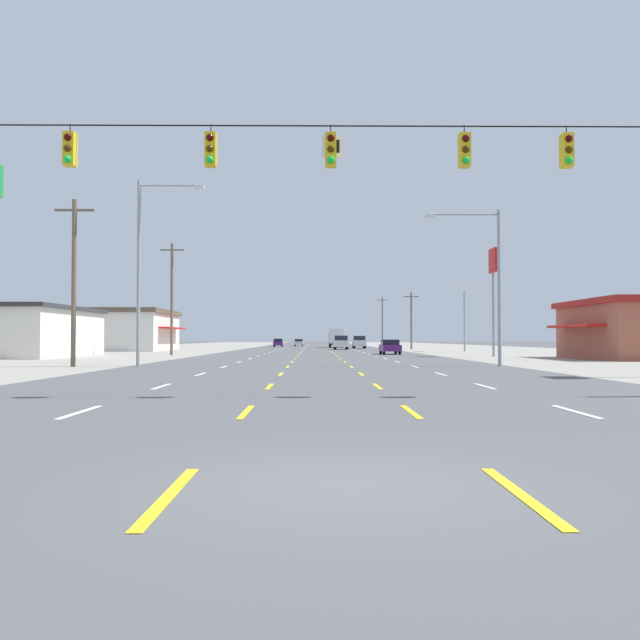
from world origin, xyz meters
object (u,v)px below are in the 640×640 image
object	(u,v)px
sedan_far_right_nearest	(390,347)
streetlight_left_row_0	(145,260)
sedan_inner_left_farther	(299,342)
streetlight_right_row_0	(491,274)
box_truck_inner_right_midfar	(336,337)
hatchback_far_left_far	(278,343)
pole_sign_right_row_2	(464,294)
suv_inner_right_near	(341,342)
pole_sign_right_row_1	(493,274)
suv_far_right_mid	(359,342)

from	to	relation	value
sedan_far_right_nearest	streetlight_left_row_0	world-z (taller)	streetlight_left_row_0
sedan_inner_left_farther	streetlight_left_row_0	distance (m)	99.74
sedan_inner_left_farther	streetlight_right_row_0	bearing A→B (deg)	-82.51
box_truck_inner_right_midfar	sedan_inner_left_farther	distance (m)	21.34
hatchback_far_left_far	pole_sign_right_row_2	world-z (taller)	pole_sign_right_row_2
suv_inner_right_near	box_truck_inner_right_midfar	size ratio (longest dim) A/B	0.68
sedan_far_right_nearest	pole_sign_right_row_1	bearing A→B (deg)	-48.41
sedan_inner_left_farther	streetlight_left_row_0	xyz separation A→B (m)	(-6.43, -99.39, 5.20)
sedan_far_right_nearest	pole_sign_right_row_2	size ratio (longest dim) A/B	0.51
suv_inner_right_near	pole_sign_right_row_1	world-z (taller)	pole_sign_right_row_1
streetlight_left_row_0	box_truck_inner_right_midfar	bearing A→B (deg)	80.41
suv_inner_right_near	hatchback_far_left_far	distance (m)	31.61
sedan_far_right_nearest	pole_sign_right_row_2	xyz separation A→B (m)	(10.49, 13.47, 6.13)
pole_sign_right_row_1	streetlight_left_row_0	bearing A→B (deg)	-141.62
pole_sign_right_row_2	hatchback_far_left_far	bearing A→B (deg)	118.47
suv_inner_right_near	streetlight_left_row_0	distance (m)	59.69
suv_inner_right_near	pole_sign_right_row_1	xyz separation A→B (m)	(11.59, -38.18, 6.08)
suv_inner_right_near	sedan_inner_left_farther	bearing A→B (deg)	99.52
suv_far_right_mid	pole_sign_right_row_2	size ratio (longest dim) A/B	0.56
suv_far_right_mid	pole_sign_right_row_1	world-z (taller)	pole_sign_right_row_1
streetlight_left_row_0	hatchback_far_left_far	bearing A→B (deg)	88.16
sedan_inner_left_farther	pole_sign_right_row_1	xyz separation A→B (m)	(18.54, -79.62, 6.35)
pole_sign_right_row_2	pole_sign_right_row_1	bearing A→B (deg)	-96.60
suv_far_right_mid	sedan_inner_left_farther	bearing A→B (deg)	108.50
sedan_far_right_nearest	box_truck_inner_right_midfar	distance (m)	50.72
sedan_inner_left_farther	pole_sign_right_row_2	xyz separation A→B (m)	(21.13, -57.24, 6.13)
pole_sign_right_row_1	streetlight_left_row_0	distance (m)	31.87
suv_inner_right_near	streetlight_right_row_0	world-z (taller)	streetlight_right_row_0
sedan_far_right_nearest	streetlight_left_row_0	distance (m)	33.78
pole_sign_right_row_1	streetlight_left_row_0	size ratio (longest dim) A/B	0.89
suv_far_right_mid	sedan_inner_left_farther	world-z (taller)	suv_far_right_mid
sedan_far_right_nearest	suv_far_right_mid	xyz separation A→B (m)	(-0.34, 39.96, 0.27)
pole_sign_right_row_1	streetlight_right_row_0	distance (m)	20.61
suv_far_right_mid	pole_sign_right_row_2	world-z (taller)	pole_sign_right_row_2
box_truck_inner_right_midfar	streetlight_left_row_0	world-z (taller)	streetlight_left_row_0
sedan_far_right_nearest	suv_inner_right_near	world-z (taller)	suv_inner_right_near
sedan_far_right_nearest	suv_far_right_mid	distance (m)	39.96
pole_sign_right_row_1	suv_far_right_mid	bearing A→B (deg)	99.58
box_truck_inner_right_midfar	hatchback_far_left_far	size ratio (longest dim) A/B	1.85
pole_sign_right_row_1	pole_sign_right_row_2	world-z (taller)	pole_sign_right_row_1
pole_sign_right_row_2	streetlight_left_row_0	xyz separation A→B (m)	(-27.56, -42.15, -0.93)
sedan_far_right_nearest	streetlight_right_row_0	size ratio (longest dim) A/B	0.51
sedan_far_right_nearest	suv_far_right_mid	size ratio (longest dim) A/B	0.92
streetlight_right_row_0	streetlight_left_row_0	bearing A→B (deg)	180.00
hatchback_far_left_far	pole_sign_right_row_1	world-z (taller)	pole_sign_right_row_1
pole_sign_right_row_2	streetlight_left_row_0	bearing A→B (deg)	-123.17
suv_inner_right_near	pole_sign_right_row_1	bearing A→B (deg)	-73.11
sedan_far_right_nearest	pole_sign_right_row_2	bearing A→B (deg)	52.07
box_truck_inner_right_midfar	sedan_far_right_nearest	bearing A→B (deg)	-85.85
suv_inner_right_near	sedan_inner_left_farther	size ratio (longest dim) A/B	1.09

